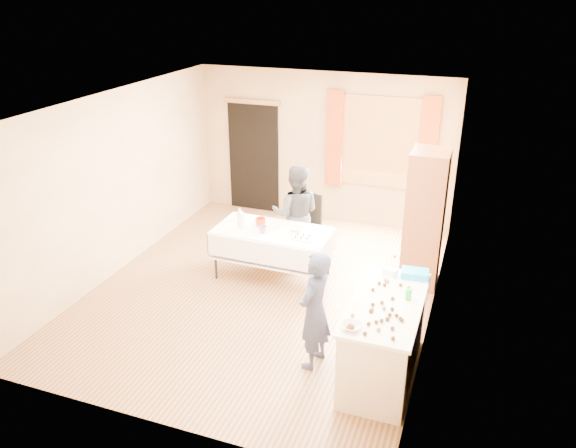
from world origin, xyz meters
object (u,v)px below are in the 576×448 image
at_px(chair, 304,237).
at_px(woman, 296,214).
at_px(counter, 384,339).
at_px(cabinet, 425,219).
at_px(party_table, 272,249).
at_px(girl, 315,311).

relative_size(chair, woman, 0.65).
bearing_deg(woman, counter, 113.76).
distance_m(cabinet, chair, 1.96).
distance_m(party_table, woman, 0.72).
distance_m(cabinet, counter, 2.28).
bearing_deg(counter, party_table, 139.60).
bearing_deg(girl, party_table, -136.31).
bearing_deg(cabinet, girl, -110.36).
height_order(counter, chair, chair).
distance_m(counter, chair, 3.03).
relative_size(counter, girl, 1.12).
distance_m(cabinet, girl, 2.47).
xyz_separation_m(counter, party_table, (-1.91, 1.63, -0.01)).
bearing_deg(cabinet, party_table, -163.76).
relative_size(cabinet, woman, 1.28).
height_order(girl, woman, woman).
xyz_separation_m(party_table, woman, (0.13, 0.64, 0.31)).
distance_m(party_table, chair, 0.90).
height_order(cabinet, woman, cabinet).
relative_size(party_table, girl, 1.20).
height_order(party_table, woman, woman).
bearing_deg(girl, chair, -149.96).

